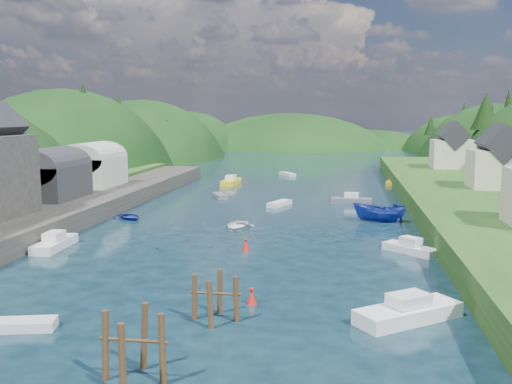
% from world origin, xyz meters
% --- Properties ---
extents(ground, '(600.00, 600.00, 0.00)m').
position_xyz_m(ground, '(0.00, 50.00, 0.00)').
color(ground, black).
rests_on(ground, ground).
extents(hillside_left, '(44.00, 245.56, 52.00)m').
position_xyz_m(hillside_left, '(-45.00, 75.00, -8.03)').
color(hillside_left, black).
rests_on(hillside_left, ground).
extents(far_hills, '(103.00, 68.00, 44.00)m').
position_xyz_m(far_hills, '(1.22, 174.01, -10.80)').
color(far_hills, black).
rests_on(far_hills, ground).
extents(hill_trees, '(90.97, 148.68, 12.80)m').
position_xyz_m(hill_trees, '(0.54, 64.39, 11.08)').
color(hill_trees, black).
rests_on(hill_trees, ground).
extents(quay_left, '(12.00, 110.00, 2.00)m').
position_xyz_m(quay_left, '(-24.00, 20.00, 1.00)').
color(quay_left, '#2D2B28').
rests_on(quay_left, ground).
extents(boat_sheds, '(7.00, 21.00, 7.50)m').
position_xyz_m(boat_sheds, '(-26.00, 39.00, 5.27)').
color(boat_sheds, '#2D2D30').
rests_on(boat_sheds, quay_left).
extents(terrace_right, '(16.00, 120.00, 2.40)m').
position_xyz_m(terrace_right, '(25.00, 40.00, 1.20)').
color(terrace_right, '#234719').
rests_on(terrace_right, ground).
extents(right_bank_cottages, '(9.00, 59.24, 8.41)m').
position_xyz_m(right_bank_cottages, '(28.00, 48.33, 5.84)').
color(right_bank_cottages, beige).
rests_on(right_bank_cottages, terrace_right).
extents(piling_cluster_near, '(3.27, 3.05, 3.94)m').
position_xyz_m(piling_cluster_near, '(-0.25, -6.77, 1.40)').
color(piling_cluster_near, '#382314').
rests_on(piling_cluster_near, ground).
extents(piling_cluster_far, '(3.05, 2.86, 3.35)m').
position_xyz_m(piling_cluster_far, '(1.67, 1.46, 1.11)').
color(piling_cluster_far, '#382314').
rests_on(piling_cluster_far, ground).
extents(channel_buoy_near, '(0.70, 0.70, 1.10)m').
position_xyz_m(channel_buoy_near, '(3.35, 4.66, 0.48)').
color(channel_buoy_near, '#B5170E').
rests_on(channel_buoy_near, ground).
extents(channel_buoy_far, '(0.70, 0.70, 1.10)m').
position_xyz_m(channel_buoy_far, '(0.49, 18.90, 0.48)').
color(channel_buoy_far, '#B5170E').
rests_on(channel_buoy_far, ground).
extents(moored_boats, '(37.42, 100.12, 2.28)m').
position_xyz_m(moored_boats, '(-0.05, 23.80, 0.60)').
color(moored_boats, white).
rests_on(moored_boats, ground).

